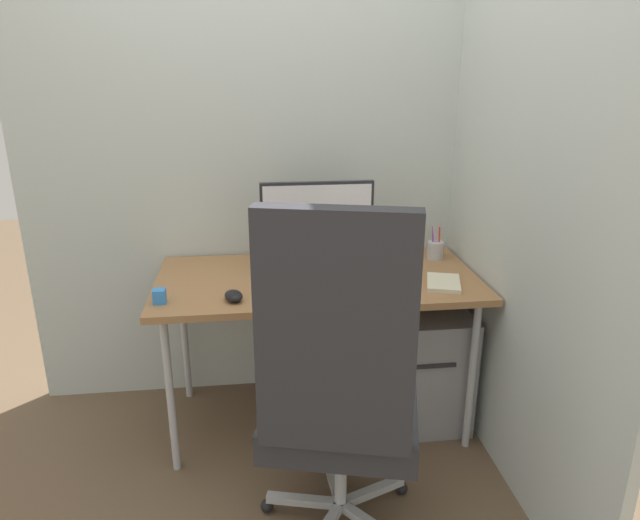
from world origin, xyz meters
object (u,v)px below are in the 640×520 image
object	(u,v)px
office_chair	(339,388)
notebook	(444,283)
mouse	(234,296)
desk_clamp_accessory	(159,296)
pen_holder	(435,250)
filing_cabinet	(413,360)
monitor	(317,223)
keyboard	(333,290)

from	to	relation	value
office_chair	notebook	xyz separation A→B (m)	(0.53, 0.58, 0.11)
mouse	desk_clamp_accessory	size ratio (longest dim) A/B	1.76
mouse	pen_holder	bearing A→B (deg)	5.85
pen_holder	desk_clamp_accessory	xyz separation A→B (m)	(-1.22, -0.39, -0.02)
filing_cabinet	desk_clamp_accessory	size ratio (longest dim) A/B	9.86
monitor	keyboard	xyz separation A→B (m)	(0.03, -0.26, -0.21)
monitor	desk_clamp_accessory	size ratio (longest dim) A/B	8.76
notebook	mouse	bearing A→B (deg)	-159.13
mouse	monitor	bearing A→B (deg)	21.71
office_chair	mouse	bearing A→B (deg)	123.21
notebook	pen_holder	bearing A→B (deg)	95.07
pen_holder	filing_cabinet	bearing A→B (deg)	-128.00
mouse	notebook	distance (m)	0.87
monitor	desk_clamp_accessory	world-z (taller)	monitor
office_chair	pen_holder	bearing A→B (deg)	56.79
office_chair	monitor	bearing A→B (deg)	88.21
monitor	mouse	bearing A→B (deg)	-141.06
monitor	pen_holder	xyz separation A→B (m)	(0.57, 0.11, -0.18)
filing_cabinet	desk_clamp_accessory	distance (m)	1.21
filing_cabinet	notebook	xyz separation A→B (m)	(0.06, -0.17, 0.46)
desk_clamp_accessory	keyboard	bearing A→B (deg)	1.92
keyboard	pen_holder	size ratio (longest dim) A/B	2.56
keyboard	pen_holder	world-z (taller)	pen_holder
filing_cabinet	pen_holder	distance (m)	0.53
filing_cabinet	desk_clamp_accessory	world-z (taller)	desk_clamp_accessory
office_chair	mouse	distance (m)	0.63
keyboard	notebook	distance (m)	0.47
filing_cabinet	monitor	world-z (taller)	monitor
office_chair	notebook	size ratio (longest dim) A/B	6.37
monitor	pen_holder	world-z (taller)	monitor
mouse	filing_cabinet	bearing A→B (deg)	-1.00
filing_cabinet	notebook	size ratio (longest dim) A/B	2.83
pen_holder	notebook	bearing A→B (deg)	-101.70
filing_cabinet	keyboard	world-z (taller)	keyboard
office_chair	filing_cabinet	distance (m)	0.95
pen_holder	office_chair	bearing A→B (deg)	-123.21
office_chair	keyboard	size ratio (longest dim) A/B	2.91
office_chair	desk_clamp_accessory	world-z (taller)	office_chair
office_chair	keyboard	bearing A→B (deg)	84.08
mouse	desk_clamp_accessory	distance (m)	0.28
desk_clamp_accessory	mouse	bearing A→B (deg)	-2.31
filing_cabinet	mouse	distance (m)	0.96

